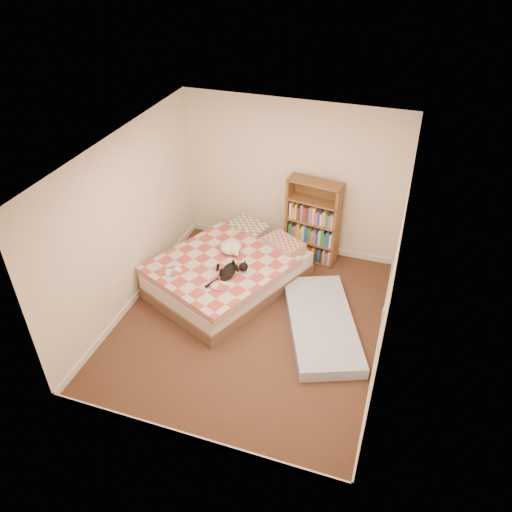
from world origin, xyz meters
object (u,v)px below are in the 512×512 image
(bookshelf, at_px, (312,230))
(floor_mattress, at_px, (321,323))
(white_dog, at_px, (231,247))
(bed, at_px, (230,271))
(black_cat, at_px, (229,270))

(bookshelf, xyz_separation_m, floor_mattress, (0.53, -1.60, -0.44))
(floor_mattress, height_order, white_dog, white_dog)
(white_dog, bearing_deg, floor_mattress, -22.69)
(white_dog, bearing_deg, bookshelf, 43.85)
(white_dog, bearing_deg, bed, -85.15)
(bookshelf, bearing_deg, bed, -122.92)
(floor_mattress, relative_size, white_dog, 5.31)
(black_cat, bearing_deg, floor_mattress, 43.80)
(bookshelf, bearing_deg, black_cat, -110.00)
(bed, distance_m, floor_mattress, 1.61)
(black_cat, xyz_separation_m, white_dog, (-0.17, 0.52, 0.01))
(floor_mattress, bearing_deg, black_cat, 153.84)
(bookshelf, distance_m, floor_mattress, 1.74)
(white_dog, bearing_deg, black_cat, -72.66)
(floor_mattress, distance_m, black_cat, 1.46)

